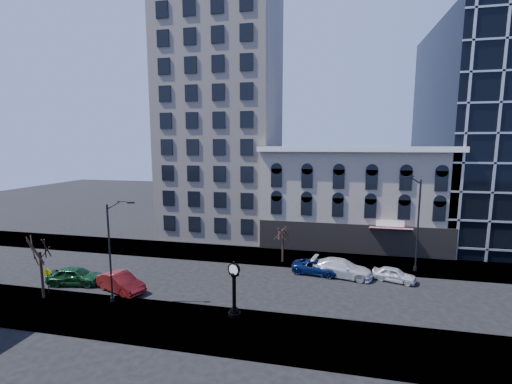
% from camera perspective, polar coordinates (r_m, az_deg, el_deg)
% --- Properties ---
extents(ground, '(160.00, 160.00, 0.00)m').
position_cam_1_polar(ground, '(33.08, -5.01, -14.72)').
color(ground, black).
rests_on(ground, ground).
extents(sidewalk_far, '(160.00, 6.00, 0.12)m').
position_cam_1_polar(sidewalk_far, '(40.29, -1.61, -10.40)').
color(sidewalk_far, gray).
rests_on(sidewalk_far, ground).
extents(sidewalk_near, '(160.00, 6.00, 0.12)m').
position_cam_1_polar(sidewalk_near, '(26.27, -10.52, -21.01)').
color(sidewalk_near, gray).
rests_on(sidewalk_near, ground).
extents(cream_tower, '(15.90, 15.40, 42.50)m').
position_cam_1_polar(cream_tower, '(50.82, -5.63, 15.34)').
color(cream_tower, beige).
rests_on(cream_tower, ground).
extents(victorian_row, '(22.60, 11.19, 12.50)m').
position_cam_1_polar(victorian_row, '(45.63, 15.61, -0.85)').
color(victorian_row, gray).
rests_on(victorian_row, ground).
extents(street_clock, '(0.95, 0.95, 4.21)m').
position_cam_1_polar(street_clock, '(26.20, -3.66, -16.17)').
color(street_clock, black).
rests_on(street_clock, sidewalk_near).
extents(street_lamp_near, '(2.17, 0.64, 8.46)m').
position_cam_1_polar(street_lamp_near, '(29.04, -22.32, -5.03)').
color(street_lamp_near, black).
rests_on(street_lamp_near, sidewalk_near).
extents(street_lamp_far, '(2.46, 0.98, 9.77)m').
position_cam_1_polar(street_lamp_far, '(36.69, 24.67, -1.00)').
color(street_lamp_far, black).
rests_on(street_lamp_far, sidewalk_far).
extents(bare_tree_near, '(3.67, 3.67, 6.30)m').
position_cam_1_polar(bare_tree_near, '(33.07, -32.45, -7.05)').
color(bare_tree_near, '#301F18').
rests_on(bare_tree_near, sidewalk_near).
extents(bare_tree_far, '(2.90, 2.90, 4.98)m').
position_cam_1_polar(bare_tree_far, '(36.92, 4.53, -5.97)').
color(bare_tree_far, '#301F18').
rests_on(bare_tree_far, sidewalk_far).
extents(warning_sign, '(0.77, 0.14, 2.37)m').
position_cam_1_polar(warning_sign, '(34.35, -31.42, -11.89)').
color(warning_sign, black).
rests_on(warning_sign, sidewalk_near).
extents(car_near_a, '(5.09, 2.73, 1.65)m').
position_cam_1_polar(car_near_a, '(36.17, -27.89, -12.23)').
color(car_near_a, '#143F1E').
rests_on(car_near_a, ground).
extents(car_near_b, '(5.16, 3.38, 1.61)m').
position_cam_1_polar(car_near_b, '(32.98, -21.63, -13.83)').
color(car_near_b, maroon).
rests_on(car_near_b, ground).
extents(car_far_a, '(5.05, 2.85, 1.33)m').
position_cam_1_polar(car_far_a, '(35.19, 10.02, -12.23)').
color(car_far_a, '#0C194C').
rests_on(car_far_a, ground).
extents(car_far_b, '(6.12, 3.42, 1.67)m').
position_cam_1_polar(car_far_b, '(34.94, 14.12, -12.20)').
color(car_far_b, silver).
rests_on(car_far_b, ground).
extents(car_far_c, '(4.14, 2.62, 1.31)m').
position_cam_1_polar(car_far_c, '(35.35, 22.01, -12.62)').
color(car_far_c, silver).
rests_on(car_far_c, ground).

